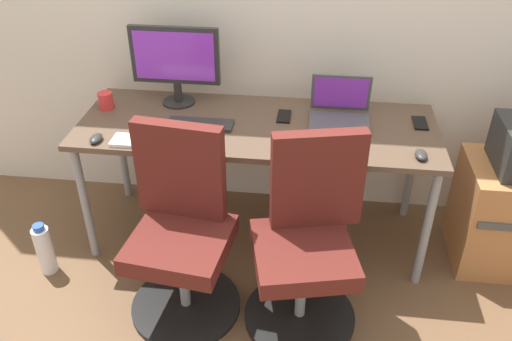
# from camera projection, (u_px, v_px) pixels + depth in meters

# --- Properties ---
(ground_plane) EXTENTS (5.28, 5.28, 0.00)m
(ground_plane) POSITION_uv_depth(u_px,v_px,m) (257.00, 233.00, 3.16)
(ground_plane) COLOR brown
(desk) EXTENTS (1.86, 0.68, 0.73)m
(desk) POSITION_uv_depth(u_px,v_px,m) (257.00, 134.00, 2.80)
(desk) COLOR brown
(desk) RESTS_ON ground
(office_chair_left) EXTENTS (0.54, 0.54, 0.94)m
(office_chair_left) POSITION_uv_depth(u_px,v_px,m) (182.00, 234.00, 2.50)
(office_chair_left) COLOR black
(office_chair_left) RESTS_ON ground
(office_chair_right) EXTENTS (0.54, 0.54, 0.94)m
(office_chair_right) POSITION_uv_depth(u_px,v_px,m) (307.00, 244.00, 2.44)
(office_chair_right) COLOR black
(office_chair_right) RESTS_ON ground
(water_bottle_on_floor) EXTENTS (0.09, 0.09, 0.31)m
(water_bottle_on_floor) POSITION_uv_depth(u_px,v_px,m) (45.00, 249.00, 2.82)
(water_bottle_on_floor) COLOR white
(water_bottle_on_floor) RESTS_ON ground
(desktop_monitor) EXTENTS (0.48, 0.18, 0.43)m
(desktop_monitor) POSITION_uv_depth(u_px,v_px,m) (175.00, 60.00, 2.84)
(desktop_monitor) COLOR #262626
(desktop_monitor) RESTS_ON desk
(open_laptop) EXTENTS (0.31, 0.26, 0.23)m
(open_laptop) POSITION_uv_depth(u_px,v_px,m) (340.00, 110.00, 2.77)
(open_laptop) COLOR #4C4C51
(open_laptop) RESTS_ON desk
(keyboard_by_monitor) EXTENTS (0.34, 0.12, 0.02)m
(keyboard_by_monitor) POSITION_uv_depth(u_px,v_px,m) (146.00, 142.00, 2.59)
(keyboard_by_monitor) COLOR silver
(keyboard_by_monitor) RESTS_ON desk
(keyboard_by_laptop) EXTENTS (0.34, 0.12, 0.02)m
(keyboard_by_laptop) POSITION_uv_depth(u_px,v_px,m) (200.00, 124.00, 2.74)
(keyboard_by_laptop) COLOR #2D2D2D
(keyboard_by_laptop) RESTS_ON desk
(mouse_by_monitor) EXTENTS (0.06, 0.10, 0.03)m
(mouse_by_monitor) POSITION_uv_depth(u_px,v_px,m) (421.00, 155.00, 2.48)
(mouse_by_monitor) COLOR #2D2D2D
(mouse_by_monitor) RESTS_ON desk
(mouse_by_laptop) EXTENTS (0.06, 0.10, 0.03)m
(mouse_by_laptop) POSITION_uv_depth(u_px,v_px,m) (96.00, 138.00, 2.61)
(mouse_by_laptop) COLOR #2D2D2D
(mouse_by_laptop) RESTS_ON desk
(coffee_mug) EXTENTS (0.08, 0.08, 0.09)m
(coffee_mug) POSITION_uv_depth(u_px,v_px,m) (106.00, 101.00, 2.89)
(coffee_mug) COLOR red
(coffee_mug) RESTS_ON desk
(pen_cup) EXTENTS (0.07, 0.07, 0.10)m
(pen_cup) POSITION_uv_depth(u_px,v_px,m) (343.00, 96.00, 2.92)
(pen_cup) COLOR slate
(pen_cup) RESTS_ON desk
(phone_near_laptop) EXTENTS (0.07, 0.14, 0.01)m
(phone_near_laptop) POSITION_uv_depth(u_px,v_px,m) (420.00, 123.00, 2.76)
(phone_near_laptop) COLOR black
(phone_near_laptop) RESTS_ON desk
(phone_near_monitor) EXTENTS (0.07, 0.14, 0.01)m
(phone_near_monitor) POSITION_uv_depth(u_px,v_px,m) (284.00, 116.00, 2.83)
(phone_near_monitor) COLOR black
(phone_near_monitor) RESTS_ON desk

